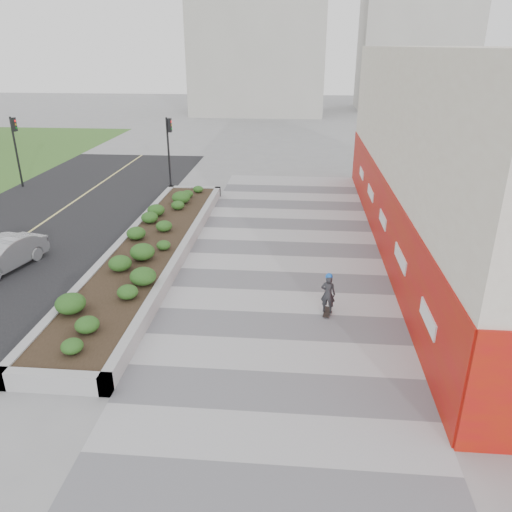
# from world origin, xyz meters

# --- Properties ---
(ground) EXTENTS (160.00, 160.00, 0.00)m
(ground) POSITION_xyz_m (0.00, 0.00, 0.00)
(ground) COLOR gray
(ground) RESTS_ON ground
(walkway) EXTENTS (8.00, 36.00, 0.01)m
(walkway) POSITION_xyz_m (0.00, 3.00, 0.01)
(walkway) COLOR #A8A8AD
(walkway) RESTS_ON ground
(building) EXTENTS (6.04, 24.08, 8.00)m
(building) POSITION_xyz_m (6.98, 8.98, 3.98)
(building) COLOR beige
(building) RESTS_ON ground
(planter) EXTENTS (3.00, 18.00, 0.90)m
(planter) POSITION_xyz_m (-5.50, 7.00, 0.42)
(planter) COLOR #9E9EA0
(planter) RESTS_ON ground
(street) EXTENTS (10.00, 40.00, 0.00)m
(street) POSITION_xyz_m (-12.00, 7.00, 0.00)
(street) COLOR black
(street) RESTS_ON ground
(traffic_signal_near) EXTENTS (0.33, 0.28, 4.20)m
(traffic_signal_near) POSITION_xyz_m (-7.23, 17.50, 2.76)
(traffic_signal_near) COLOR black
(traffic_signal_near) RESTS_ON ground
(traffic_signal_far) EXTENTS (0.33, 0.28, 4.20)m
(traffic_signal_far) POSITION_xyz_m (-16.43, 17.00, 2.76)
(traffic_signal_far) COLOR black
(traffic_signal_far) RESTS_ON ground
(distant_bldg_north_l) EXTENTS (16.00, 12.00, 20.00)m
(distant_bldg_north_l) POSITION_xyz_m (-5.00, 55.00, 10.00)
(distant_bldg_north_l) COLOR #ADAAA3
(distant_bldg_north_l) RESTS_ON ground
(distant_bldg_north_r) EXTENTS (14.00, 10.00, 24.00)m
(distant_bldg_north_r) POSITION_xyz_m (15.00, 60.00, 12.00)
(distant_bldg_north_r) COLOR #ADAAA3
(distant_bldg_north_r) RESTS_ON ground
(manhole_cover) EXTENTS (0.44, 0.44, 0.01)m
(manhole_cover) POSITION_xyz_m (0.50, 3.00, 0.00)
(manhole_cover) COLOR #595654
(manhole_cover) RESTS_ON ground
(skateboarder) EXTENTS (0.54, 0.74, 1.45)m
(skateboarder) POSITION_xyz_m (1.53, 2.70, 0.73)
(skateboarder) COLOR beige
(skateboarder) RESTS_ON ground
(car_silver) EXTENTS (2.15, 3.89, 1.21)m
(car_silver) POSITION_xyz_m (-10.79, 5.11, 0.61)
(car_silver) COLOR #9E9FA5
(car_silver) RESTS_ON ground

